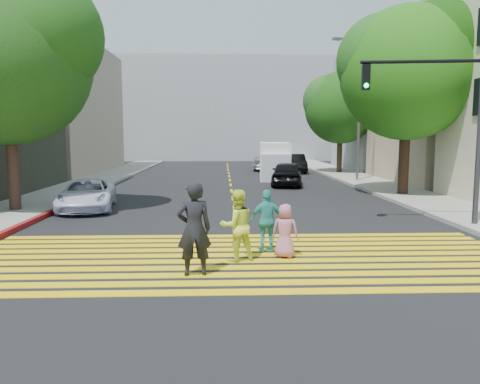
{
  "coord_description": "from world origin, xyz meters",
  "views": [
    {
      "loc": [
        -0.48,
        -9.72,
        2.95
      ],
      "look_at": [
        0.0,
        3.0,
        1.4
      ],
      "focal_mm": 35.0,
      "sensor_mm": 36.0,
      "label": 1
    }
  ],
  "objects": [
    {
      "name": "tree_right_near",
      "position": [
        8.32,
        12.39,
        6.17
      ],
      "size": [
        8.54,
        8.3,
        9.12
      ],
      "rotation": [
        0.0,
        0.0,
        -0.43
      ],
      "color": "black",
      "rests_on": "ground"
    },
    {
      "name": "pedestrian_extra",
      "position": [
        0.65,
        1.89,
        0.8
      ],
      "size": [
        0.96,
        0.47,
        1.59
      ],
      "primitive_type": "imported",
      "rotation": [
        0.0,
        0.0,
        3.23
      ],
      "color": "teal",
      "rests_on": "ground"
    },
    {
      "name": "white_sedan",
      "position": [
        -5.87,
        8.9,
        0.61
      ],
      "size": [
        2.68,
        4.62,
        1.21
      ],
      "primitive_type": "imported",
      "rotation": [
        0.0,
        0.0,
        0.16
      ],
      "color": "silver",
      "rests_on": "ground"
    },
    {
      "name": "white_van",
      "position": [
        3.05,
        21.8,
        1.17
      ],
      "size": [
        2.34,
        5.35,
        2.46
      ],
      "rotation": [
        0.0,
        0.0,
        -0.08
      ],
      "color": "white",
      "rests_on": "ground"
    },
    {
      "name": "silver_car",
      "position": [
        3.03,
        29.74,
        0.62
      ],
      "size": [
        2.33,
        4.48,
        1.24
      ],
      "primitive_type": "imported",
      "rotation": [
        0.0,
        0.0,
        3.0
      ],
      "color": "#9B9B9E",
      "rests_on": "ground"
    },
    {
      "name": "tree_right_far",
      "position": [
        8.52,
        25.66,
        5.3
      ],
      "size": [
        6.96,
        6.69,
        7.84
      ],
      "rotation": [
        0.0,
        0.0,
        -0.28
      ],
      "color": "#312519",
      "rests_on": "ground"
    },
    {
      "name": "pedestrian_man",
      "position": [
        -1.08,
        -0.08,
        1.0
      ],
      "size": [
        0.8,
        0.6,
        2.0
      ],
      "primitive_type": "imported",
      "rotation": [
        0.0,
        0.0,
        3.32
      ],
      "color": "black",
      "rests_on": "ground"
    },
    {
      "name": "street_lamp",
      "position": [
        7.86,
        19.38,
        5.13
      ],
      "size": [
        2.0,
        0.7,
        8.94
      ],
      "rotation": [
        0.0,
        0.0,
        0.26
      ],
      "color": "#5E5E5E",
      "rests_on": "ground"
    },
    {
      "name": "lane_line",
      "position": [
        0.0,
        22.5,
        0.01
      ],
      "size": [
        0.12,
        34.4,
        0.01
      ],
      "color": "yellow",
      "rests_on": "ground"
    },
    {
      "name": "pedestrian_woman",
      "position": [
        -0.14,
        1.04,
        0.85
      ],
      "size": [
        0.99,
        0.87,
        1.69
      ],
      "primitive_type": "imported",
      "rotation": [
        0.0,
        0.0,
        3.47
      ],
      "color": "#DFF541",
      "rests_on": "ground"
    },
    {
      "name": "dark_car_near",
      "position": [
        3.29,
        17.46,
        0.73
      ],
      "size": [
        2.38,
        4.51,
        1.46
      ],
      "primitive_type": "imported",
      "rotation": [
        0.0,
        0.0,
        2.98
      ],
      "color": "black",
      "rests_on": "ground"
    },
    {
      "name": "backdrop_block",
      "position": [
        0.0,
        48.0,
        6.0
      ],
      "size": [
        30.0,
        8.0,
        12.0
      ],
      "primitive_type": "cube",
      "color": "gray",
      "rests_on": "ground"
    },
    {
      "name": "building_right_tan",
      "position": [
        15.0,
        19.0,
        5.0
      ],
      "size": [
        10.0,
        10.0,
        10.0
      ],
      "primitive_type": "cube",
      "color": "tan",
      "rests_on": "ground"
    },
    {
      "name": "tree_left",
      "position": [
        -8.28,
        8.17,
        5.97
      ],
      "size": [
        7.96,
        7.66,
        8.86
      ],
      "rotation": [
        0.0,
        0.0,
        -0.3
      ],
      "color": "#352118",
      "rests_on": "ground"
    },
    {
      "name": "crosswalk",
      "position": [
        0.0,
        1.28,
        0.01
      ],
      "size": [
        13.4,
        5.3,
        0.01
      ],
      "color": "yellow",
      "rests_on": "ground"
    },
    {
      "name": "building_left_tan",
      "position": [
        -16.0,
        28.0,
        5.0
      ],
      "size": [
        12.0,
        16.0,
        10.0
      ],
      "primitive_type": "cube",
      "color": "tan",
      "rests_on": "ground"
    },
    {
      "name": "ground",
      "position": [
        0.0,
        0.0,
        0.0
      ],
      "size": [
        120.0,
        120.0,
        0.0
      ],
      "primitive_type": "plane",
      "color": "black"
    },
    {
      "name": "curb_red",
      "position": [
        -6.9,
        6.0,
        0.08
      ],
      "size": [
        0.2,
        8.0,
        0.16
      ],
      "primitive_type": "cube",
      "color": "maroon",
      "rests_on": "ground"
    },
    {
      "name": "building_right_grey",
      "position": [
        15.0,
        30.0,
        5.0
      ],
      "size": [
        10.0,
        10.0,
        10.0
      ],
      "primitive_type": "cube",
      "color": "gray",
      "rests_on": "ground"
    },
    {
      "name": "traffic_signal",
      "position": [
        6.52,
        4.79,
        3.62
      ],
      "size": [
        3.8,
        0.67,
        5.59
      ],
      "rotation": [
        0.0,
        0.0,
        -0.13
      ],
      "color": "#302F38",
      "rests_on": "ground"
    },
    {
      "name": "dark_car_parked",
      "position": [
        5.27,
        27.28,
        0.73
      ],
      "size": [
        1.73,
        4.49,
        1.46
      ],
      "primitive_type": "imported",
      "rotation": [
        0.0,
        0.0,
        -0.04
      ],
      "color": "black",
      "rests_on": "ground"
    },
    {
      "name": "sidewalk_right",
      "position": [
        8.5,
        15.0,
        0.07
      ],
      "size": [
        3.0,
        60.0,
        0.15
      ],
      "primitive_type": "cube",
      "color": "gray",
      "rests_on": "ground"
    },
    {
      "name": "sidewalk_left",
      "position": [
        -8.5,
        22.0,
        0.07
      ],
      "size": [
        3.0,
        40.0,
        0.15
      ],
      "primitive_type": "cube",
      "color": "gray",
      "rests_on": "ground"
    },
    {
      "name": "pedestrian_child",
      "position": [
        1.02,
        1.28,
        0.66
      ],
      "size": [
        0.74,
        0.58,
        1.32
      ],
      "primitive_type": "imported",
      "rotation": [
        0.0,
        0.0,
        2.85
      ],
      "color": "#BE6987",
      "rests_on": "ground"
    }
  ]
}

